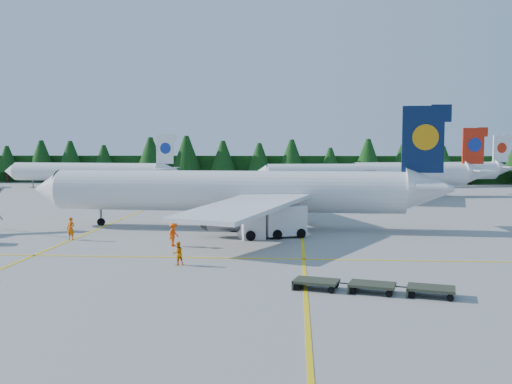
{
  "coord_description": "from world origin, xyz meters",
  "views": [
    {
      "loc": [
        5.47,
        -46.53,
        8.08
      ],
      "look_at": [
        1.37,
        10.66,
        3.5
      ],
      "focal_mm": 40.0,
      "sensor_mm": 36.0,
      "label": 1
    }
  ],
  "objects": [
    {
      "name": "airliner_red",
      "position": [
        16.21,
        46.37,
        3.34
      ],
      "size": [
        38.08,
        31.12,
        11.12
      ],
      "rotation": [
        0.0,
        0.0,
        0.15
      ],
      "color": "silver",
      "rests_on": "ground"
    },
    {
      "name": "taxi_stripe_a",
      "position": [
        -14.0,
        20.0,
        0.01
      ],
      "size": [
        0.25,
        120.0,
        0.01
      ],
      "primitive_type": "cube",
      "color": "yellow",
      "rests_on": "ground"
    },
    {
      "name": "service_truck",
      "position": [
        3.34,
        3.7,
        1.4
      ],
      "size": [
        6.25,
        4.12,
        2.84
      ],
      "rotation": [
        0.0,
        0.0,
        0.37
      ],
      "color": "white",
      "rests_on": "ground"
    },
    {
      "name": "crew_b",
      "position": [
        -2.61,
        -8.59,
        0.8
      ],
      "size": [
        0.99,
        0.97,
        1.61
      ],
      "primitive_type": "imported",
      "rotation": [
        0.0,
        0.0,
        3.83
      ],
      "color": "orange",
      "rests_on": "ground"
    },
    {
      "name": "airliner_far_right",
      "position": [
        30.39,
        69.71,
        3.25
      ],
      "size": [
        35.01,
        11.58,
        10.38
      ],
      "rotation": [
        0.0,
        0.0,
        0.25
      ],
      "color": "silver",
      "rests_on": "ground"
    },
    {
      "name": "dolly_train",
      "position": [
        9.67,
        -15.17,
        0.47
      ],
      "size": [
        8.93,
        3.34,
        0.15
      ],
      "rotation": [
        0.0,
        0.0,
        -0.26
      ],
      "color": "#2E3325",
      "rests_on": "ground"
    },
    {
      "name": "crew_a",
      "position": [
        -14.03,
        1.07,
        0.99
      ],
      "size": [
        0.81,
        0.63,
        1.97
      ],
      "primitive_type": "imported",
      "rotation": [
        0.0,
        0.0,
        -0.24
      ],
      "color": "#D65704",
      "rests_on": "ground"
    },
    {
      "name": "crew_c",
      "position": [
        -4.48,
        -1.35,
        0.98
      ],
      "size": [
        0.78,
        0.95,
        1.97
      ],
      "primitive_type": "imported",
      "rotation": [
        0.0,
        0.0,
        1.25
      ],
      "color": "#FF4705",
      "rests_on": "ground"
    },
    {
      "name": "ground",
      "position": [
        0.0,
        0.0,
        0.0
      ],
      "size": [
        320.0,
        320.0,
        0.0
      ],
      "primitive_type": "plane",
      "color": "gray",
      "rests_on": "ground"
    },
    {
      "name": "taxi_stripe_b",
      "position": [
        6.0,
        20.0,
        0.01
      ],
      "size": [
        0.25,
        120.0,
        0.01
      ],
      "primitive_type": "cube",
      "color": "yellow",
      "rests_on": "ground"
    },
    {
      "name": "airliner_far_left",
      "position": [
        -36.46,
        61.46,
        3.24
      ],
      "size": [
        35.41,
        7.66,
        10.32
      ],
      "rotation": [
        0.0,
        0.0,
        -0.13
      ],
      "color": "silver",
      "rests_on": "ground"
    },
    {
      "name": "treeline_hedge",
      "position": [
        0.0,
        82.0,
        3.0
      ],
      "size": [
        220.0,
        4.0,
        6.0
      ],
      "primitive_type": "cube",
      "color": "black",
      "rests_on": "ground"
    },
    {
      "name": "taxi_stripe_cross",
      "position": [
        0.0,
        -6.0,
        0.01
      ],
      "size": [
        80.0,
        0.25,
        0.01
      ],
      "primitive_type": "cube",
      "color": "yellow",
      "rests_on": "ground"
    },
    {
      "name": "airliner_navy",
      "position": [
        -2.12,
        9.55,
        3.58
      ],
      "size": [
        40.96,
        33.64,
        11.9
      ],
      "rotation": [
        0.0,
        0.0,
        -0.06
      ],
      "color": "silver",
      "rests_on": "ground"
    }
  ]
}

